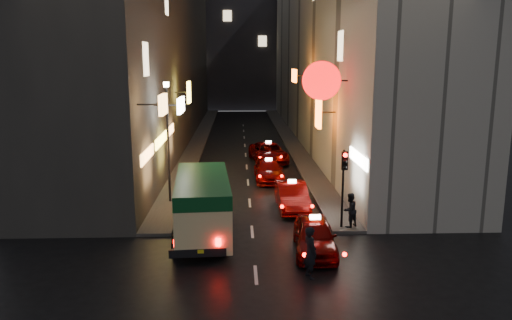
{
  "coord_description": "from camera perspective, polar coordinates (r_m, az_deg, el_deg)",
  "views": [
    {
      "loc": [
        -0.59,
        -12.5,
        7.52
      ],
      "look_at": [
        0.33,
        13.0,
        2.33
      ],
      "focal_mm": 35.0,
      "sensor_mm": 36.0,
      "label": 1
    }
  ],
  "objects": [
    {
      "name": "minibus",
      "position": [
        21.22,
        -6.12,
        -4.55
      ],
      "size": [
        2.61,
        6.32,
        2.66
      ],
      "color": "#F9E39B",
      "rests_on": "ground"
    },
    {
      "name": "pedestrian_crossing",
      "position": [
        17.66,
        6.21,
        -10.07
      ],
      "size": [
        0.66,
        0.81,
        2.1
      ],
      "primitive_type": "imported",
      "rotation": [
        0.0,
        0.0,
        1.93
      ],
      "color": "black",
      "rests_on": "ground"
    },
    {
      "name": "taxi_third",
      "position": [
        31.37,
        1.45,
        -1.01
      ],
      "size": [
        1.92,
        4.6,
        1.63
      ],
      "color": "#640302",
      "rests_on": "ground"
    },
    {
      "name": "building_right",
      "position": [
        47.3,
        8.61,
        13.16
      ],
      "size": [
        8.32,
        52.0,
        18.0
      ],
      "color": "#A6A298",
      "rests_on": "ground"
    },
    {
      "name": "sidewalk_right",
      "position": [
        47.34,
        3.82,
        2.42
      ],
      "size": [
        1.5,
        52.0,
        0.15
      ],
      "primitive_type": "cube",
      "color": "#4B4946",
      "rests_on": "ground"
    },
    {
      "name": "building_far",
      "position": [
        78.58,
        -1.7,
        14.03
      ],
      "size": [
        30.0,
        10.0,
        22.0
      ],
      "primitive_type": "cube",
      "color": "#343339",
      "rests_on": "ground"
    },
    {
      "name": "sidewalk_left",
      "position": [
        47.23,
        -6.5,
        2.36
      ],
      "size": [
        1.5,
        52.0,
        0.15
      ],
      "primitive_type": "cube",
      "color": "#4B4946",
      "rests_on": "ground"
    },
    {
      "name": "pedestrian_sidewalk",
      "position": [
        22.62,
        10.68,
        -5.39
      ],
      "size": [
        0.78,
        0.72,
        1.76
      ],
      "primitive_type": "imported",
      "rotation": [
        0.0,
        0.0,
        3.77
      ],
      "color": "black",
      "rests_on": "sidewalk_right"
    },
    {
      "name": "lamp_post",
      "position": [
        26.03,
        -10.04,
        2.93
      ],
      "size": [
        0.28,
        0.28,
        6.22
      ],
      "color": "black",
      "rests_on": "sidewalk_left"
    },
    {
      "name": "taxi_second",
      "position": [
        25.41,
        4.12,
        -3.88
      ],
      "size": [
        2.15,
        5.04,
        1.76
      ],
      "color": "#640302",
      "rests_on": "ground"
    },
    {
      "name": "taxi_near",
      "position": [
        19.95,
        6.73,
        -8.29
      ],
      "size": [
        2.37,
        5.11,
        1.75
      ],
      "color": "#640302",
      "rests_on": "ground"
    },
    {
      "name": "traffic_light",
      "position": [
        22.01,
        10.02,
        -1.37
      ],
      "size": [
        0.26,
        0.43,
        3.5
      ],
      "color": "black",
      "rests_on": "sidewalk_right"
    },
    {
      "name": "building_left",
      "position": [
        47.1,
        -11.43,
        13.08
      ],
      "size": [
        7.51,
        52.0,
        18.0
      ],
      "color": "#373532",
      "rests_on": "ground"
    },
    {
      "name": "taxi_far",
      "position": [
        36.88,
        1.44,
        1.04
      ],
      "size": [
        2.8,
        5.43,
        1.82
      ],
      "color": "#640302",
      "rests_on": "ground"
    }
  ]
}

